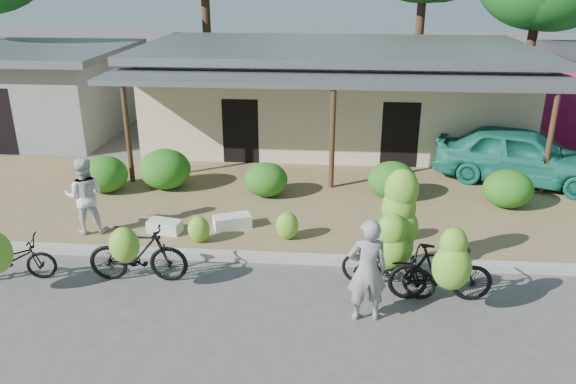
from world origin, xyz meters
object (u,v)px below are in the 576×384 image
bystander (85,196)px  bike_left (136,253)px  bike_far_left (6,258)px  bike_center (393,242)px  teal_van (520,155)px  sack_near (232,222)px  sack_far (165,226)px  vendor (367,270)px  bike_right (444,270)px

bystander → bike_left: bearing=120.8°
bike_far_left → bystander: bearing=-29.0°
bike_center → teal_van: 6.96m
bike_center → bystander: (-6.69, 1.52, 0.11)m
bike_left → sack_near: 2.80m
sack_far → bystander: (-1.73, -0.12, 0.74)m
bystander → teal_van: bystander is taller
bike_left → bike_center: 4.91m
bike_far_left → bike_left: size_ratio=0.91×
vendor → bystander: (-6.13, 2.74, 0.05)m
bike_far_left → bike_center: bearing=-97.1°
bike_far_left → bike_center: bike_center is taller
bike_center → bystander: bike_center is taller
bike_far_left → bike_left: 2.47m
bike_left → sack_near: bearing=-33.2°
sack_near → vendor: bearing=-47.9°
sack_far → vendor: (4.40, -2.86, 0.69)m
bike_right → sack_near: bike_right is taller
sack_near → bystander: (-3.22, -0.48, 0.73)m
vendor → teal_van: size_ratio=0.42×
bike_far_left → teal_van: (11.33, 6.35, 0.32)m
bike_center → sack_near: (-3.47, 2.00, -0.62)m
sack_near → bike_left: bearing=-120.8°
bystander → bike_far_left: bearing=60.6°
bystander → teal_van: 11.47m
sack_far → teal_van: bearing=24.4°
bike_far_left → vendor: size_ratio=0.94×
bike_left → bike_right: (5.72, -0.30, 0.08)m
sack_near → vendor: 4.40m
vendor → bike_right: bearing=-167.5°
bike_far_left → sack_far: size_ratio=2.39×
bike_far_left → bike_right: (8.18, -0.03, 0.15)m
bike_center → vendor: (-0.55, -1.22, 0.06)m
bike_center → sack_near: bearing=81.9°
bike_right → sack_far: bike_right is taller
teal_van → bike_far_left: bearing=138.6°
bike_right → bike_left: bearing=84.7°
sack_near → vendor: (2.92, -3.22, 0.68)m
bike_far_left → bike_right: 8.18m
bike_right → bystander: bearing=71.4°
bike_center → sack_far: bearing=93.6°
vendor → bystander: vendor is taller
bike_center → teal_van: bike_center is taller
bike_right → vendor: vendor is taller
sack_near → bike_center: bearing=-30.0°
bike_center → sack_far: 5.26m
sack_far → vendor: size_ratio=0.40×
bystander → bike_center: bearing=154.6°
sack_near → bystander: 3.33m
bike_far_left → bystander: (0.66, 2.17, 0.42)m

